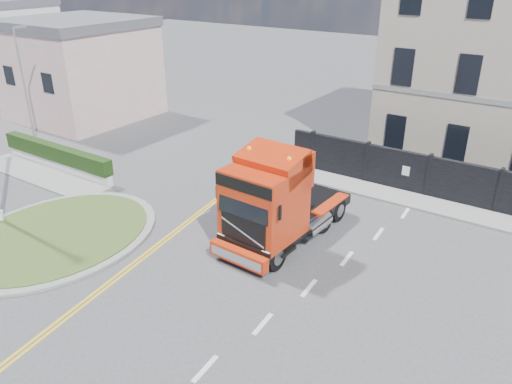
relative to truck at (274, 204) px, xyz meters
The scene contains 10 objects.
ground 2.24m from the truck, 106.90° to the right, with size 120.00×120.00×0.00m, color #424244.
traffic_island 8.76m from the truck, 149.51° to the right, with size 6.80×6.80×0.17m.
hedge_wall 13.45m from the truck, behind, with size 8.00×0.55×1.35m.
pavement_side 13.55m from the truck, behind, with size 8.50×1.80×0.10m, color gray.
seaside_bldg_pink 21.83m from the truck, 159.50° to the left, with size 8.00×8.00×6.00m, color beige.
seaside_bldg_cream 30.01m from the truck, 161.27° to the left, with size 9.00×8.00×5.00m, color beige.
hoarding_fence 9.82m from the truck, 51.21° to the left, with size 18.80×0.25×2.00m.
pavement_far 8.90m from the truck, 50.33° to the left, with size 20.00×1.60×0.12m, color gray.
truck is the anchor object (origin of this frame).
lamppost_slim 17.77m from the truck, behind, with size 0.28×0.56×6.88m.
Camera 1 is at (9.21, -12.88, 10.00)m, focal length 35.00 mm.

